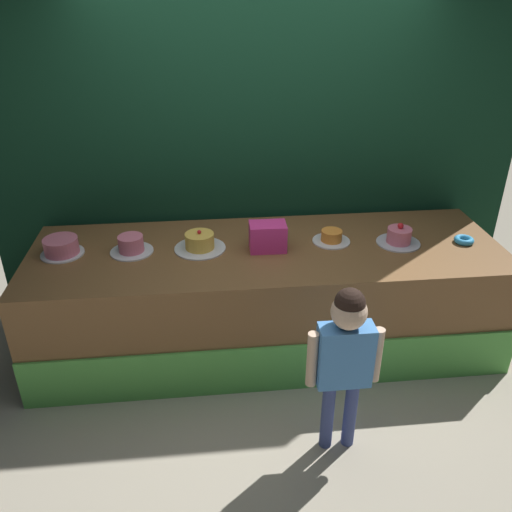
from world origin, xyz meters
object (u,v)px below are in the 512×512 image
Objects in this scene: cake_center at (200,242)px; cake_right at (331,237)px; cake_far_left at (61,247)px; cake_far_right at (399,237)px; pink_box at (268,237)px; child_figure at (345,350)px; donut at (464,240)px; cake_left at (131,245)px.

cake_right is (0.94, 0.02, -0.01)m from cake_center.
cake_far_left is 0.94× the size of cake_far_right.
cake_center is 1.41m from cake_far_right.
pink_box is 0.48m from cake_center.
donut is (1.12, 0.98, 0.13)m from child_figure.
cake_right is at bearing 0.94° from cake_center.
child_figure is at bearing -122.24° from cake_far_right.
pink_box reaches higher than cake_far_right.
pink_box is 0.85× the size of cake_left.
cake_right is (1.88, -0.00, -0.02)m from cake_far_left.
pink_box reaches higher than cake_center.
pink_box is 0.70× the size of cake_center.
pink_box is at bearing 178.09° from donut.
cake_far_right is (-0.47, 0.04, 0.03)m from donut.
cake_far_left is at bearing 178.82° from cake_center.
cake_left is at bearing -179.47° from cake_right.
child_figure is 1.22m from cake_far_right.
child_figure is at bearing -54.79° from cake_center.
child_figure reaches higher than cake_right.
cake_center is (0.47, -0.00, -0.00)m from cake_left.
donut is at bearing 41.40° from child_figure.
cake_left is (-0.94, 0.06, -0.04)m from pink_box.
pink_box is 1.41m from donut.
cake_right is (0.17, 1.10, 0.14)m from child_figure.
cake_left is at bearing 138.66° from child_figure.
cake_center is at bearing -179.06° from cake_right.
child_figure is 1.49m from donut.
cake_right is (-0.94, 0.12, 0.01)m from donut.
cake_far_left reaches higher than donut.
cake_far_right is (1.88, -0.06, -0.00)m from cake_left.
pink_box is 1.81× the size of donut.
cake_far_left is 2.35m from cake_far_right.
donut is at bearing -2.45° from cake_far_left.
cake_right is at bearing 170.69° from cake_far_right.
cake_left is 1.09× the size of cake_right.
cake_right is (1.41, 0.01, -0.02)m from cake_left.
cake_left is 1.41m from cake_right.
cake_far_right is at bearing -1.97° from cake_far_left.
cake_left is at bearing 178.05° from cake_far_right.
donut is 1.88m from cake_center.
child_figure is 1.12m from cake_right.
cake_far_left is 0.99× the size of cake_left.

